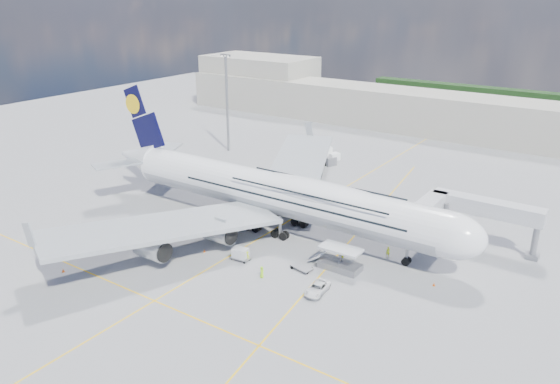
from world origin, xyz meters
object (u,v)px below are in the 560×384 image
Objects in this scene: airliner at (277,193)px; crew_tug at (247,256)px; dolly_back at (168,222)px; cone_wing_right_outer at (63,270)px; light_mast at (227,102)px; cone_wing_right_inner at (204,251)px; catering_truck_outer at (324,155)px; cone_nose at (434,284)px; dolly_row_c at (156,233)px; crew_wing at (195,222)px; cargo_loader at (339,261)px; dolly_row_a at (82,232)px; crew_loader at (342,257)px; dolly_nose_near at (302,267)px; crew_nose at (388,252)px; cone_tail at (152,176)px; cone_wing_left_inner at (253,190)px; cone_wing_left_outer at (284,170)px; dolly_nose_far at (240,254)px; crew_van at (262,272)px; jet_bridge at (463,210)px; service_van at (317,289)px; dolly_row_b at (193,224)px; baggage_tug at (227,239)px.

airliner is 14.82m from crew_tug.
cone_wing_right_outer is at bearing -88.19° from dolly_back.
light_mast is 62.53m from cone_wing_right_inner.
airliner is 135.49× the size of cone_wing_right_outer.
catering_truck_outer is at bearing 108.34° from airliner.
crew_tug is 29.05m from cone_nose.
dolly_row_c is 7.26m from crew_wing.
cargo_loader is 2.45× the size of dolly_row_a.
light_mast is 3.20× the size of catering_truck_outer.
crew_loader is at bearing 40.03° from crew_tug.
light_mast is 81.90m from cone_nose.
cone_nose is at bearing 31.68° from dolly_nose_near.
dolly_back reaches higher than crew_nose.
crew_loader is (42.03, 17.44, -0.23)m from dolly_row_a.
cone_wing_right_outer is (-33.93, -27.06, -0.62)m from crew_loader.
cone_wing_right_inner reaches higher than cone_tail.
cone_wing_left_inner is 0.85× the size of cone_wing_left_outer.
cone_wing_right_outer is at bearing -142.32° from dolly_nose_far.
crew_van is at bearing -7.64° from dolly_back.
crew_wing is (-24.62, 2.61, 0.61)m from dolly_nose_near.
jet_bridge is 10.97× the size of crew_tug.
cone_tail is at bearing 172.67° from dolly_nose_near.
service_van is at bearing 25.25° from cone_wing_right_outer.
jet_bridge is 5.11× the size of dolly_row_b.
cone_nose reaches higher than dolly_nose_near.
crew_van is 3.54× the size of cone_nose.
cone_nose is (70.90, -38.89, -12.96)m from light_mast.
catering_truck_outer reaches higher than crew_van.
cone_tail is (-24.33, 21.78, -0.05)m from dolly_row_c.
dolly_row_b is 4.86m from dolly_back.
airliner is at bearing -58.21° from cone_wing_left_outer.
cone_nose is 0.89× the size of cone_wing_right_outer.
baggage_tug is at bearing 79.61° from cone_wing_right_inner.
cone_wing_left_inner is 15.42m from cone_wing_left_outer.
cone_wing_left_inner is at bearing 91.24° from dolly_back.
dolly_row_c is 11.80m from cone_wing_right_inner.
jet_bridge is at bearing -20.39° from cone_wing_left_outer.
crew_van is 3.13× the size of cone_wing_right_outer.
cone_wing_right_inner is at bearing 52.35° from cone_wing_right_outer.
crew_van is (20.70, -7.26, -0.19)m from dolly_row_b.
dolly_row_b is at bearing -82.06° from cone_wing_left_outer.
baggage_tug is at bearing 8.72° from dolly_row_c.
dolly_nose_far is (28.16, 9.00, -0.03)m from dolly_row_a.
cone_wing_right_outer is at bearing 97.90° from crew_van.
crew_tug is at bearing -54.72° from cone_wing_left_inner.
catering_truck_outer is 42.52m from cone_tail.
cargo_loader is 4.27× the size of crew_wing.
cone_tail is (-22.71, 39.63, -0.03)m from cone_wing_right_outer.
crew_nose is (24.88, 10.91, 0.08)m from baggage_tug.
dolly_nose_near is at bearing 11.21° from dolly_row_a.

